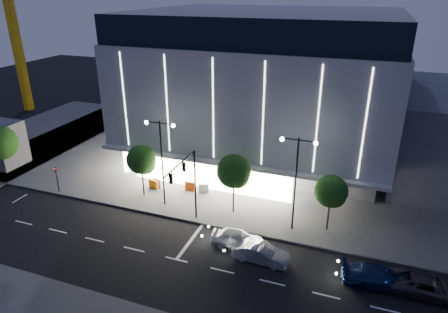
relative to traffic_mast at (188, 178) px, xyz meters
name	(u,v)px	position (x,y,z in m)	size (l,w,h in m)	color
ground	(163,244)	(-1.00, -3.34, -5.03)	(160.00, 160.00, 0.00)	black
sidewalk_museum	(281,151)	(4.00, 20.66, -4.95)	(70.00, 40.00, 0.15)	#474747
museum	(266,85)	(1.98, 18.97, 4.25)	(30.00, 25.80, 18.00)	#4C4C51
traffic_mast	(188,178)	(0.00, 0.00, 0.00)	(0.33, 5.89, 7.07)	black
street_lamp_west	(161,151)	(-4.00, 2.66, 0.93)	(3.16, 0.36, 9.00)	black
street_lamp_east	(296,171)	(9.00, 2.66, 0.93)	(3.16, 0.36, 9.00)	black
ped_signal_far	(57,177)	(-16.00, 1.16, -3.14)	(0.22, 0.24, 3.00)	black
tree_left	(142,161)	(-6.97, 3.68, -0.99)	(3.02, 3.02, 5.72)	black
tree_mid	(234,173)	(3.03, 3.68, -0.69)	(3.25, 3.25, 6.15)	black
tree_right	(331,193)	(12.03, 3.68, -1.14)	(2.91, 2.91, 5.51)	black
car_lead	(237,238)	(5.06, -1.37, -4.26)	(1.81, 4.49, 1.53)	#AFB1B7
car_second	(261,253)	(7.50, -2.64, -4.28)	(1.58, 4.54, 1.50)	#B8BDC1
car_third	(379,277)	(16.46, -2.44, -4.24)	(2.20, 5.41, 1.57)	#15244E
car_fourth	(427,286)	(19.72, -2.21, -4.30)	(2.41, 5.22, 1.45)	#323238
barrier_a	(153,184)	(-6.76, 5.27, -4.38)	(1.10, 0.25, 1.00)	orange
barrier_b	(157,183)	(-6.50, 5.69, -4.38)	(1.10, 0.25, 1.00)	white
barrier_c	(190,186)	(-2.83, 6.23, -4.38)	(1.10, 0.25, 1.00)	#F7480D
barrier_d	(204,188)	(-1.26, 6.31, -4.38)	(1.10, 0.25, 1.00)	white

